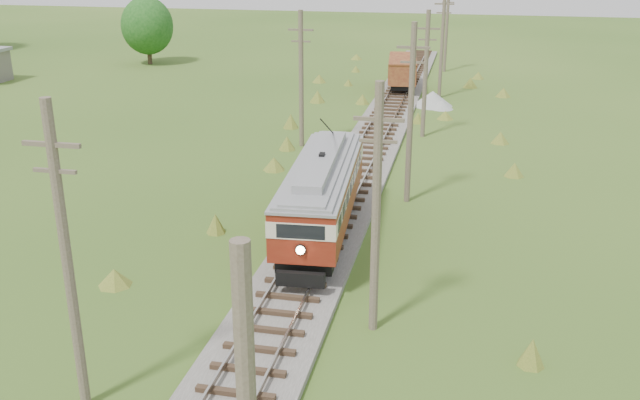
# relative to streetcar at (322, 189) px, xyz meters

# --- Properties ---
(railbed_main) EXTENTS (3.60, 96.00, 0.57)m
(railbed_main) POSITION_rel_streetcar_xyz_m (-0.00, 8.93, -2.25)
(railbed_main) COLOR #605B54
(railbed_main) RESTS_ON ground
(streetcar) EXTENTS (3.37, 11.36, 5.14)m
(streetcar) POSITION_rel_streetcar_xyz_m (0.00, 0.00, 0.00)
(streetcar) COLOR black
(streetcar) RESTS_ON ground
(gondola) EXTENTS (3.05, 7.40, 2.39)m
(gondola) POSITION_rel_streetcar_xyz_m (-0.00, 33.98, -0.59)
(gondola) COLOR black
(gondola) RESTS_ON ground
(gravel_pile) EXTENTS (3.33, 3.53, 1.21)m
(gravel_pile) POSITION_rel_streetcar_xyz_m (3.17, 28.47, -1.88)
(gravel_pile) COLOR gray
(gravel_pile) RESTS_ON ground
(utility_pole_r_2) EXTENTS (1.60, 0.30, 8.60)m
(utility_pole_r_2) POSITION_rel_streetcar_xyz_m (3.30, -7.07, 1.98)
(utility_pole_r_2) COLOR brown
(utility_pole_r_2) RESTS_ON ground
(utility_pole_r_3) EXTENTS (1.60, 0.30, 9.00)m
(utility_pole_r_3) POSITION_rel_streetcar_xyz_m (3.20, 5.93, 2.18)
(utility_pole_r_3) COLOR brown
(utility_pole_r_3) RESTS_ON ground
(utility_pole_r_4) EXTENTS (1.60, 0.30, 8.40)m
(utility_pole_r_4) POSITION_rel_streetcar_xyz_m (3.00, 18.93, 1.88)
(utility_pole_r_4) COLOR brown
(utility_pole_r_4) RESTS_ON ground
(utility_pole_r_5) EXTENTS (1.60, 0.30, 8.90)m
(utility_pole_r_5) POSITION_rel_streetcar_xyz_m (3.40, 31.93, 2.13)
(utility_pole_r_5) COLOR brown
(utility_pole_r_5) RESTS_ON ground
(utility_pole_r_6) EXTENTS (1.60, 0.30, 8.70)m
(utility_pole_r_6) POSITION_rel_streetcar_xyz_m (3.20, 44.93, 2.03)
(utility_pole_r_6) COLOR brown
(utility_pole_r_6) RESTS_ON ground
(utility_pole_l_a) EXTENTS (1.60, 0.30, 9.00)m
(utility_pole_l_a) POSITION_rel_streetcar_xyz_m (-4.20, -13.07, 2.18)
(utility_pole_l_a) COLOR brown
(utility_pole_l_a) RESTS_ON ground
(utility_pole_l_b) EXTENTS (1.60, 0.30, 8.60)m
(utility_pole_l_b) POSITION_rel_streetcar_xyz_m (-4.50, 14.93, 1.98)
(utility_pole_l_b) COLOR brown
(utility_pole_l_b) RESTS_ON ground
(tree_mid_a) EXTENTS (5.46, 5.46, 7.03)m
(tree_mid_a) POSITION_rel_streetcar_xyz_m (-28.00, 42.93, 1.58)
(tree_mid_a) COLOR #38281C
(tree_mid_a) RESTS_ON ground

